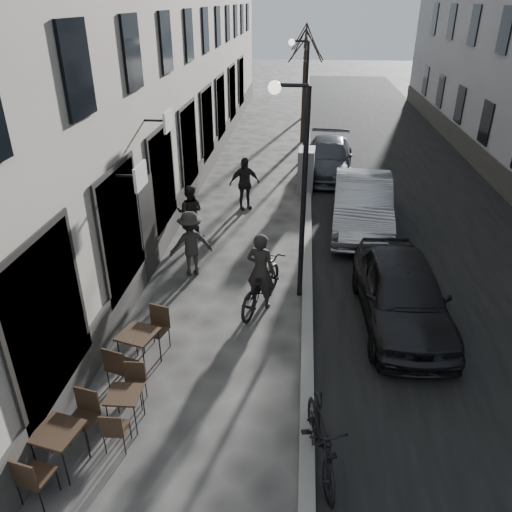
% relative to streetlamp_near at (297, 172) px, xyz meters
% --- Properties ---
extents(road, '(7.30, 60.00, 0.00)m').
position_rel_streetlamp_near_xyz_m(road, '(4.02, 10.00, -3.16)').
color(road, black).
rests_on(road, ground).
extents(kerb, '(0.25, 60.00, 0.12)m').
position_rel_streetlamp_near_xyz_m(kerb, '(0.37, 10.00, -3.10)').
color(kerb, gray).
rests_on(kerb, ground).
extents(streetlamp_near, '(0.90, 0.28, 5.09)m').
position_rel_streetlamp_near_xyz_m(streetlamp_near, '(0.00, 0.00, 0.00)').
color(streetlamp_near, black).
rests_on(streetlamp_near, ground).
extents(streetlamp_far, '(0.90, 0.28, 5.09)m').
position_rel_streetlamp_near_xyz_m(streetlamp_far, '(0.00, 12.00, 0.00)').
color(streetlamp_far, black).
rests_on(streetlamp_far, ground).
extents(tree_near, '(2.40, 2.40, 5.70)m').
position_rel_streetlamp_near_xyz_m(tree_near, '(0.07, 15.00, 1.50)').
color(tree_near, black).
rests_on(tree_near, ground).
extents(tree_far, '(2.40, 2.40, 5.70)m').
position_rel_streetlamp_near_xyz_m(tree_far, '(0.07, 21.00, 1.50)').
color(tree_far, black).
rests_on(tree_far, ground).
extents(bistro_set_a, '(0.76, 1.63, 0.93)m').
position_rel_streetlamp_near_xyz_m(bistro_set_a, '(-3.42, -5.51, -2.68)').
color(bistro_set_a, '#312315').
rests_on(bistro_set_a, ground).
extents(bistro_set_b, '(0.57, 1.37, 0.81)m').
position_rel_streetlamp_near_xyz_m(bistro_set_b, '(-2.73, -4.54, -2.75)').
color(bistro_set_b, '#312315').
rests_on(bistro_set_b, ground).
extents(bistro_set_c, '(0.89, 1.70, 0.97)m').
position_rel_streetlamp_near_xyz_m(bistro_set_c, '(-2.93, -3.04, -2.66)').
color(bistro_set_c, '#312315').
rests_on(bistro_set_c, ground).
extents(sign_board, '(0.42, 0.65, 1.07)m').
position_rel_streetlamp_near_xyz_m(sign_board, '(-3.84, -4.80, -2.73)').
color(sign_board, black).
rests_on(sign_board, ground).
extents(utility_cabinet, '(0.64, 1.10, 1.62)m').
position_rel_streetlamp_near_xyz_m(utility_cabinet, '(0.27, 7.66, -2.35)').
color(utility_cabinet, slate).
rests_on(utility_cabinet, ground).
extents(bicycle, '(1.40, 2.34, 1.16)m').
position_rel_streetlamp_near_xyz_m(bicycle, '(-0.75, -0.56, -2.58)').
color(bicycle, black).
rests_on(bicycle, ground).
extents(cyclist_rider, '(0.80, 0.64, 1.90)m').
position_rel_streetlamp_near_xyz_m(cyclist_rider, '(-0.75, -0.56, -2.21)').
color(cyclist_rider, black).
rests_on(cyclist_rider, ground).
extents(pedestrian_near, '(0.82, 0.64, 1.68)m').
position_rel_streetlamp_near_xyz_m(pedestrian_near, '(-3.20, 3.07, -2.32)').
color(pedestrian_near, black).
rests_on(pedestrian_near, ground).
extents(pedestrian_mid, '(1.30, 1.03, 1.77)m').
position_rel_streetlamp_near_xyz_m(pedestrian_mid, '(-2.70, 0.85, -2.28)').
color(pedestrian_mid, '#2A2724').
rests_on(pedestrian_mid, ground).
extents(pedestrian_far, '(1.16, 0.85, 1.83)m').
position_rel_streetlamp_near_xyz_m(pedestrian_far, '(-1.84, 5.61, -2.25)').
color(pedestrian_far, black).
rests_on(pedestrian_far, ground).
extents(car_near, '(1.98, 4.55, 1.53)m').
position_rel_streetlamp_near_xyz_m(car_near, '(2.44, -0.94, -2.40)').
color(car_near, black).
rests_on(car_near, ground).
extents(car_mid, '(2.09, 5.11, 1.65)m').
position_rel_streetlamp_near_xyz_m(car_mid, '(2.05, 4.30, -2.34)').
color(car_mid, '#92939A').
rests_on(car_mid, ground).
extents(car_far, '(2.36, 5.01, 1.41)m').
position_rel_streetlamp_near_xyz_m(car_far, '(1.17, 9.73, -2.45)').
color(car_far, '#363940').
rests_on(car_far, ground).
extents(moped, '(0.89, 2.00, 1.16)m').
position_rel_streetlamp_near_xyz_m(moped, '(0.56, -5.11, -2.58)').
color(moped, black).
rests_on(moped, ground).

